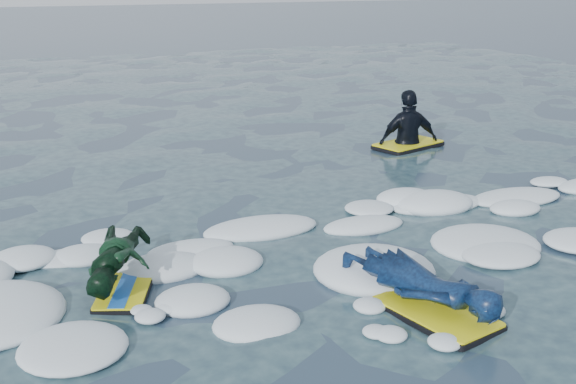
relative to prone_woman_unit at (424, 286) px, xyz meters
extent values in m
plane|color=#172739|center=(-0.58, 0.75, -0.23)|extent=(120.00, 120.00, 0.00)
cube|color=black|center=(0.00, -0.22, -0.19)|extent=(0.88, 1.24, 0.06)
cube|color=yellow|center=(0.00, -0.22, -0.15)|extent=(0.85, 1.22, 0.02)
imported|color=navy|center=(0.00, 0.03, 0.02)|extent=(1.11, 1.79, 0.40)
cube|color=black|center=(-2.53, 1.29, -0.19)|extent=(0.73, 0.96, 0.04)
cube|color=yellow|center=(-2.53, 1.29, -0.17)|extent=(0.71, 0.94, 0.02)
cube|color=blue|center=(-2.53, 1.29, -0.16)|extent=(0.42, 0.82, 0.01)
imported|color=#0E3318|center=(-2.53, 1.49, 0.04)|extent=(1.08, 1.42, 0.49)
cube|color=black|center=(3.13, 5.54, -0.18)|extent=(1.40, 1.05, 0.06)
cube|color=yellow|center=(3.13, 5.54, -0.14)|extent=(1.37, 1.02, 0.02)
imported|color=black|center=(3.13, 5.54, -0.14)|extent=(1.14, 0.58, 1.87)
camera|label=1|loc=(-3.40, -5.18, 2.78)|focal=45.00mm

